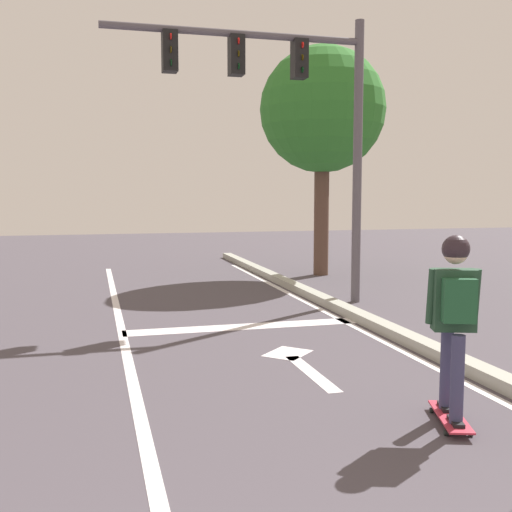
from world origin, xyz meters
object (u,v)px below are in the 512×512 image
(roadside_tree, at_px, (323,111))
(skateboard, at_px, (450,417))
(traffic_signal_mast, at_px, (286,96))
(skater, at_px, (455,305))

(roadside_tree, bearing_deg, skateboard, -104.41)
(skateboard, bearing_deg, roadside_tree, 75.59)
(skateboard, relative_size, traffic_signal_mast, 0.16)
(skateboard, xyz_separation_m, skater, (-0.01, -0.02, 0.97))
(roadside_tree, bearing_deg, skater, -104.42)
(skateboard, distance_m, traffic_signal_mast, 6.66)
(skateboard, bearing_deg, traffic_signal_mast, 86.69)
(skateboard, relative_size, skater, 0.51)
(skateboard, height_order, roadside_tree, roadside_tree)
(skateboard, height_order, skater, skater)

